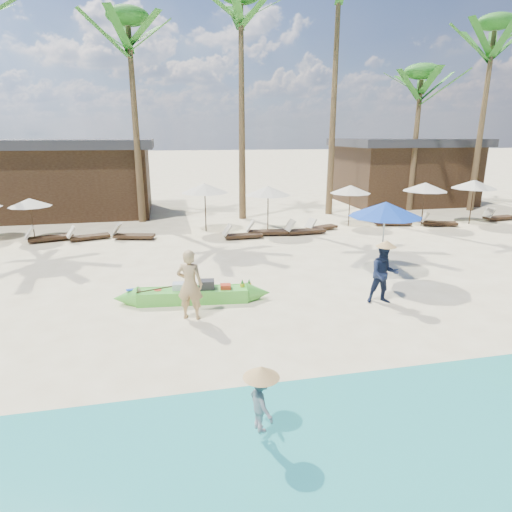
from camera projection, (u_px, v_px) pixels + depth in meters
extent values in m
plane|color=beige|center=(259.00, 327.00, 10.59)|extent=(240.00, 240.00, 0.00)
cube|color=tan|center=(338.00, 481.00, 5.89)|extent=(240.00, 4.50, 0.01)
cube|color=#50C03A|center=(193.00, 295.00, 12.13)|extent=(3.14, 0.95, 0.37)
cube|color=white|center=(193.00, 295.00, 12.13)|extent=(2.69, 0.73, 0.17)
cube|color=#262628|center=(207.00, 286.00, 12.10)|extent=(0.47, 0.38, 0.34)
cube|color=silver|center=(179.00, 288.00, 12.07)|extent=(0.37, 0.33, 0.27)
cube|color=red|center=(226.00, 288.00, 12.12)|extent=(0.32, 0.27, 0.21)
cylinder|color=red|center=(158.00, 291.00, 12.03)|extent=(0.21, 0.21, 0.09)
cylinder|color=#262628|center=(149.00, 293.00, 11.92)|extent=(0.20, 0.20, 0.08)
sphere|color=tan|center=(138.00, 291.00, 11.92)|extent=(0.18, 0.18, 0.18)
cylinder|color=gold|center=(242.00, 286.00, 12.30)|extent=(0.14, 0.14, 0.18)
cylinder|color=gold|center=(249.00, 286.00, 12.32)|extent=(0.14, 0.14, 0.18)
imported|color=tan|center=(190.00, 285.00, 10.84)|extent=(0.78, 0.64, 1.84)
imported|color=#141E39|center=(384.00, 274.00, 11.88)|extent=(0.94, 0.80, 1.70)
imported|color=gray|center=(261.00, 402.00, 6.51)|extent=(0.50, 0.70, 0.98)
cylinder|color=#99999E|center=(383.00, 241.00, 14.01)|extent=(0.05, 0.05, 2.44)
cone|color=#123CAC|center=(385.00, 209.00, 13.72)|extent=(2.34, 2.34, 0.48)
cylinder|color=#3A2817|center=(32.00, 220.00, 19.10)|extent=(0.05, 0.05, 1.82)
cone|color=beige|center=(30.00, 202.00, 18.89)|extent=(1.82, 1.82, 0.36)
cube|color=#3A2817|center=(51.00, 238.00, 18.99)|extent=(1.96, 1.10, 0.13)
cube|color=beige|center=(29.00, 232.00, 18.53)|extent=(0.57, 0.70, 0.54)
cube|color=#3A2817|center=(90.00, 237.00, 19.24)|extent=(1.79, 1.04, 0.12)
cube|color=beige|center=(71.00, 232.00, 18.80)|extent=(0.53, 0.64, 0.50)
cylinder|color=#3A2817|center=(205.00, 208.00, 20.68)|extent=(0.06, 0.06, 2.27)
cone|color=beige|center=(205.00, 188.00, 20.42)|extent=(2.27, 2.27, 0.45)
cube|color=#3A2817|center=(134.00, 236.00, 19.35)|extent=(1.88, 1.00, 0.13)
cube|color=beige|center=(117.00, 229.00, 19.29)|extent=(0.53, 0.66, 0.52)
cylinder|color=#3A2817|center=(268.00, 210.00, 20.43)|extent=(0.05, 0.05, 2.18)
cone|color=beige|center=(268.00, 191.00, 20.18)|extent=(2.18, 2.18, 0.44)
cube|color=#3A2817|center=(243.00, 235.00, 19.46)|extent=(1.73, 0.63, 0.12)
cube|color=beige|center=(227.00, 230.00, 19.19)|extent=(0.41, 0.57, 0.50)
cube|color=#3A2817|center=(268.00, 232.00, 20.09)|extent=(1.93, 0.86, 0.13)
cube|color=beige|center=(250.00, 225.00, 19.94)|extent=(0.50, 0.65, 0.54)
cylinder|color=#3A2817|center=(349.00, 206.00, 21.89)|extent=(0.05, 0.05, 2.05)
cone|color=beige|center=(350.00, 189.00, 21.64)|extent=(2.05, 2.05, 0.41)
cube|color=#3A2817|center=(306.00, 231.00, 20.33)|extent=(1.87, 0.73, 0.13)
cube|color=beige|center=(290.00, 225.00, 20.02)|extent=(0.45, 0.62, 0.54)
cube|color=#3A2817|center=(322.00, 227.00, 21.18)|extent=(1.71, 1.04, 0.11)
cube|color=beige|center=(311.00, 223.00, 20.74)|extent=(0.52, 0.62, 0.48)
cylinder|color=#3A2817|center=(423.00, 205.00, 21.83)|extent=(0.05, 0.05, 2.18)
cone|color=beige|center=(425.00, 187.00, 21.57)|extent=(2.18, 2.18, 0.44)
cube|color=#3A2817|center=(393.00, 223.00, 22.24)|extent=(1.93, 0.99, 0.13)
cube|color=beige|center=(378.00, 216.00, 22.16)|extent=(0.53, 0.67, 0.54)
cylinder|color=#3A2817|center=(472.00, 203.00, 22.41)|extent=(0.06, 0.06, 2.25)
cone|color=beige|center=(474.00, 184.00, 22.14)|extent=(2.25, 2.25, 0.45)
cube|color=#3A2817|center=(439.00, 223.00, 22.16)|extent=(1.83, 1.09, 0.12)
cube|color=beige|center=(424.00, 217.00, 22.16)|extent=(0.55, 0.66, 0.51)
cube|color=#3A2817|center=(499.00, 217.00, 23.62)|extent=(1.83, 0.74, 0.13)
cube|color=beige|center=(489.00, 213.00, 23.31)|extent=(0.45, 0.61, 0.52)
cone|color=brown|center=(136.00, 125.00, 21.94)|extent=(0.40, 0.40, 10.08)
ellipsoid|color=#256018|center=(127.00, 16.00, 20.56)|extent=(2.08, 2.08, 0.88)
cone|color=brown|center=(242.00, 114.00, 22.65)|extent=(0.40, 0.40, 11.26)
cone|color=brown|center=(334.00, 97.00, 23.80)|extent=(0.40, 0.40, 13.16)
cone|color=brown|center=(415.00, 144.00, 25.72)|extent=(0.40, 0.40, 8.07)
ellipsoid|color=#256018|center=(422.00, 71.00, 24.61)|extent=(2.08, 2.08, 0.88)
cone|color=brown|center=(482.00, 121.00, 25.33)|extent=(0.40, 0.40, 10.64)
ellipsoid|color=#256018|center=(496.00, 22.00, 23.86)|extent=(2.08, 2.08, 0.88)
cube|color=#3A2817|center=(61.00, 182.00, 24.90)|extent=(10.00, 6.00, 3.80)
cube|color=#2D2D33|center=(56.00, 144.00, 24.31)|extent=(10.80, 6.60, 0.50)
cube|color=#3A2817|center=(403.00, 175.00, 29.34)|extent=(8.00, 6.00, 3.80)
cube|color=#2D2D33|center=(406.00, 142.00, 28.75)|extent=(8.80, 6.60, 0.50)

